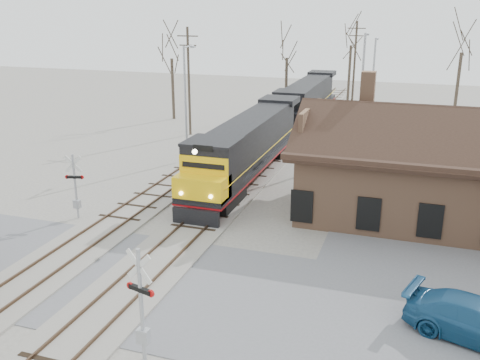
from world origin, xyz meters
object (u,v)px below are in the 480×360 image
(locomotive_lead, at_px, (247,147))
(parked_car, at_px, (479,321))
(locomotive_trailing, at_px, (306,101))
(depot, at_px, (432,177))

(locomotive_lead, relative_size, parked_car, 3.72)
(locomotive_lead, height_order, locomotive_trailing, locomotive_lead)
(locomotive_trailing, height_order, parked_car, locomotive_trailing)
(parked_car, bearing_deg, locomotive_lead, 58.71)
(depot, relative_size, locomotive_trailing, 0.78)
(depot, height_order, locomotive_trailing, depot)
(depot, relative_size, parked_car, 2.91)
(locomotive_lead, distance_m, locomotive_trailing, 19.66)
(locomotive_trailing, bearing_deg, parked_car, -68.72)
(depot, xyz_separation_m, locomotive_trailing, (-11.99, 23.17, -0.15))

